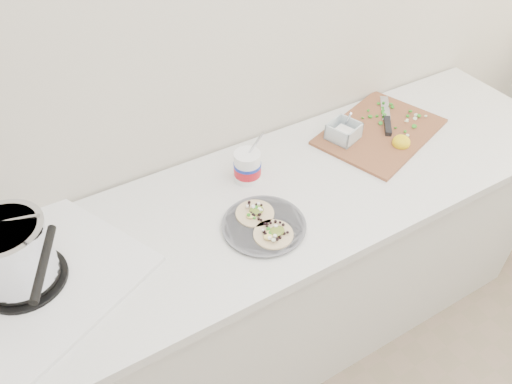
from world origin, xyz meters
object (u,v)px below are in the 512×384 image
taco_plate (264,224)px  cutboard (377,129)px  stove (17,263)px  tub (248,164)px

taco_plate → cutboard: size_ratio=0.47×
stove → taco_plate: bearing=-37.5°
taco_plate → cutboard: (0.65, 0.21, 0.00)m
tub → cutboard: size_ratio=0.38×
stove → cutboard: (1.34, 0.06, -0.07)m
stove → cutboard: stove is taller
tub → cutboard: bearing=-1.7°
taco_plate → cutboard: 0.68m
stove → tub: size_ratio=3.48×
stove → tub: bearing=-19.4°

